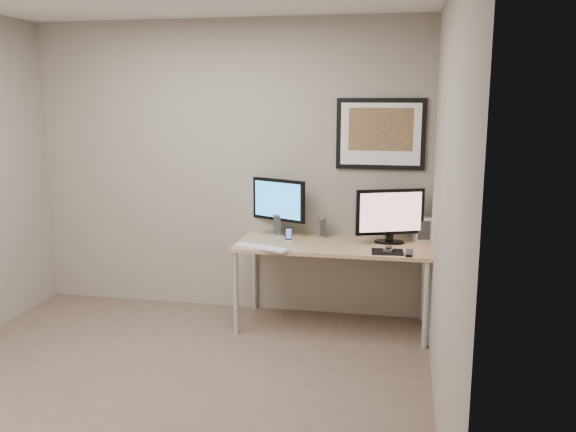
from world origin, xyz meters
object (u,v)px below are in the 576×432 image
desk (333,251)px  monitor_tv (390,214)px  monitor_large (278,204)px  phone_dock (289,234)px  speaker_left (278,224)px  fan_unit (422,229)px  speaker_right (322,227)px  keyboard (261,247)px  framed_art (381,134)px

desk → monitor_tv: size_ratio=2.88×
monitor_large → phone_dock: size_ratio=4.11×
speaker_left → fan_unit: size_ratio=0.92×
phone_dock → desk: bearing=-18.0°
phone_dock → speaker_right: bearing=22.3°
keyboard → speaker_right: bearing=68.6°
framed_art → speaker_right: bearing=-166.3°
desk → fan_unit: size_ratio=7.88×
speaker_left → keyboard: 0.52m
framed_art → keyboard: framed_art is taller
keyboard → fan_unit: (1.27, 0.52, 0.09)m
desk → speaker_right: (-0.12, 0.22, 0.16)m
monitor_large → monitor_tv: (0.97, -0.15, -0.03)m
framed_art → speaker_right: framed_art is taller
keyboard → framed_art: bearing=53.6°
desk → framed_art: bearing=43.5°
keyboard → fan_unit: size_ratio=2.37×
speaker_left → fan_unit: (1.25, 0.01, 0.01)m
monitor_tv → phone_dock: monitor_tv is taller
speaker_right → monitor_large: bearing=157.6°
desk → speaker_left: bearing=156.0°
speaker_right → framed_art: bearing=-3.6°
framed_art → speaker_right: (-0.47, -0.12, -0.80)m
framed_art → phone_dock: (-0.73, -0.33, -0.83)m
speaker_left → speaker_right: size_ratio=1.03×
monitor_tv → speaker_left: 1.00m
speaker_left → monitor_tv: bearing=-7.5°
monitor_tv → speaker_right: monitor_tv is taller
monitor_tv → fan_unit: size_ratio=2.73×
phone_dock → keyboard: phone_dock is taller
speaker_left → fan_unit: fan_unit is taller
monitor_tv → fan_unit: monitor_tv is taller
desk → speaker_left: 0.60m
monitor_large → speaker_left: monitor_large is taller
monitor_large → keyboard: size_ratio=1.06×
speaker_right → fan_unit: fan_unit is taller
speaker_left → keyboard: speaker_left is taller
framed_art → fan_unit: framed_art is taller
desk → phone_dock: 0.40m
monitor_tv → speaker_right: (-0.58, 0.11, -0.15)m
speaker_left → keyboard: size_ratio=0.39×
desk → keyboard: keyboard is taller
phone_dock → fan_unit: fan_unit is taller
framed_art → monitor_tv: (0.11, -0.23, -0.65)m
monitor_large → fan_unit: size_ratio=2.51×
fan_unit → monitor_large: bearing=162.9°
desk → fan_unit: bearing=18.5°
phone_dock → speaker_left: bearing=104.2°
monitor_large → monitor_tv: bearing=16.0°
fan_unit → framed_art: bearing=149.9°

